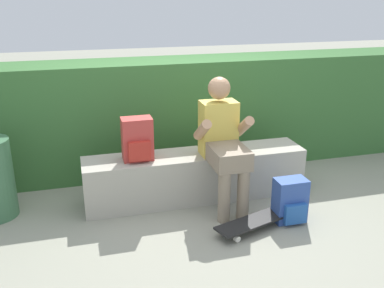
{
  "coord_description": "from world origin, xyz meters",
  "views": [
    {
      "loc": [
        -1.08,
        -3.52,
        1.98
      ],
      "look_at": [
        -0.03,
        0.31,
        0.56
      ],
      "focal_mm": 40.89,
      "sensor_mm": 36.0,
      "label": 1
    }
  ],
  "objects": [
    {
      "name": "person_skater",
      "position": [
        0.21,
        0.08,
        0.67
      ],
      "size": [
        0.49,
        0.62,
        1.22
      ],
      "color": "gold",
      "rests_on": "ground"
    },
    {
      "name": "backpack_on_bench",
      "position": [
        -0.56,
        0.28,
        0.67
      ],
      "size": [
        0.28,
        0.23,
        0.4
      ],
      "color": "#B23833",
      "rests_on": "bench_main"
    },
    {
      "name": "ground_plane",
      "position": [
        0.0,
        0.0,
        0.0
      ],
      "size": [
        24.0,
        24.0,
        0.0
      ],
      "primitive_type": "plane",
      "color": "gray"
    },
    {
      "name": "bench_main",
      "position": [
        0.0,
        0.29,
        0.24
      ],
      "size": [
        2.17,
        0.42,
        0.47
      ],
      "color": "#A7A294",
      "rests_on": "ground"
    },
    {
      "name": "hedge_row",
      "position": [
        0.24,
        1.18,
        0.62
      ],
      "size": [
        6.49,
        0.64,
        1.25
      ],
      "color": "#346430",
      "rests_on": "ground"
    },
    {
      "name": "skateboard_near_person",
      "position": [
        0.35,
        -0.44,
        0.07
      ],
      "size": [
        0.82,
        0.43,
        0.09
      ],
      "color": "black",
      "rests_on": "ground"
    },
    {
      "name": "backpack_on_ground",
      "position": [
        0.69,
        -0.39,
        0.19
      ],
      "size": [
        0.28,
        0.23,
        0.4
      ],
      "color": "#2D4C99",
      "rests_on": "ground"
    }
  ]
}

